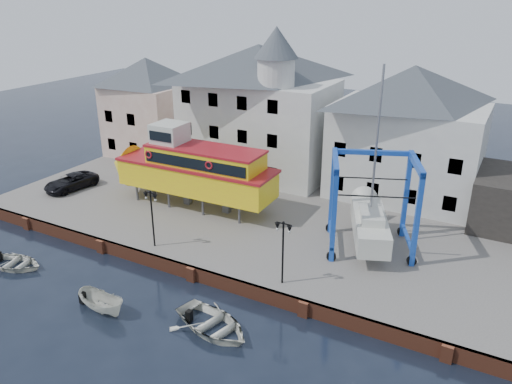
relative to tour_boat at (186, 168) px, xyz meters
The scene contains 14 objects.
ground 11.34m from the tour_boat, 53.25° to the right, with size 140.00×140.00×0.00m, color black.
hardstanding 7.74m from the tour_boat, 22.10° to the left, with size 44.00×22.00×1.00m, color #5F5953.
quay_wall 11.09m from the tour_boat, 52.90° to the right, with size 44.00×0.47×1.00m.
building_pink 15.23m from the tour_boat, 140.75° to the left, with size 8.00×7.00×10.30m.
building_white_main 10.54m from the tour_boat, 81.81° to the left, with size 14.00×8.30×14.00m.
building_white_right 18.75m from the tour_boat, 34.60° to the left, with size 12.00×8.00×11.20m.
lamp_post_left 7.60m from the tour_boat, 72.35° to the right, with size 1.12×0.32×4.20m.
lamp_post_right 14.28m from the tour_boat, 30.48° to the right, with size 1.12×0.32×4.20m.
tour_boat is the anchor object (origin of this frame).
travel_lift 15.38m from the tour_boat, ahead, with size 7.13×8.50×12.56m.
van 11.77m from the tour_boat, 168.47° to the right, with size 2.25×4.87×1.35m, color black.
motorboat_a 14.79m from the tour_boat, 75.48° to the right, with size 1.33×3.53×1.36m, color silver.
motorboat_b 16.47m from the tour_boat, 49.51° to the right, with size 3.59×5.03×1.04m, color silver.
motorboat_d 14.62m from the tour_boat, 113.11° to the right, with size 2.98×4.18×0.87m, color silver.
Camera 1 is at (17.21, -22.77, 17.83)m, focal length 35.00 mm.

